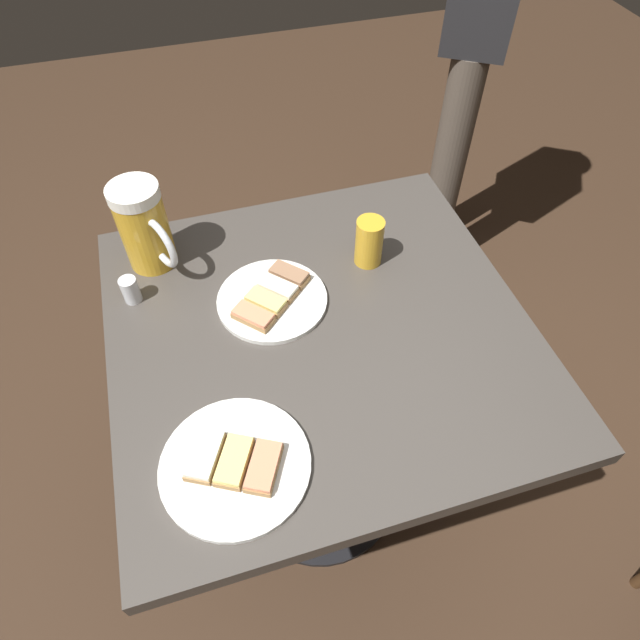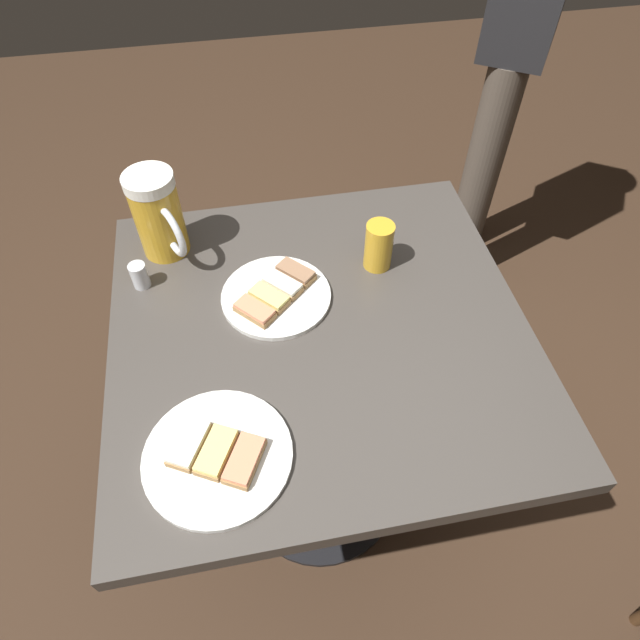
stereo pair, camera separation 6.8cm
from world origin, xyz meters
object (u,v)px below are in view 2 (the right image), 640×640
beer_glass_small (379,246)px  patron_standing (526,12)px  plate_far (217,455)px  beer_mug (159,216)px  salt_shaker (140,275)px  plate_near (276,295)px

beer_glass_small → patron_standing: size_ratio=0.06×
plate_far → beer_mug: size_ratio=1.28×
beer_glass_small → plate_far: bearing=136.5°
plate_far → patron_standing: size_ratio=0.15×
plate_far → salt_shaker: bearing=17.0°
beer_mug → patron_standing: (0.58, -1.01, 0.08)m
plate_far → patron_standing: patron_standing is taller
plate_near → beer_glass_small: (0.05, -0.22, 0.04)m
plate_far → beer_mug: 0.50m
plate_near → beer_mug: size_ratio=1.16×
plate_near → salt_shaker: 0.27m
beer_glass_small → salt_shaker: bearing=86.4°
plate_near → plate_far: 0.34m
plate_near → beer_mug: beer_mug is taller
plate_near → plate_far: size_ratio=0.91×
patron_standing → beer_glass_small: bearing=-6.5°
plate_near → beer_glass_small: 0.23m
plate_far → patron_standing: (1.07, -0.94, 0.16)m
beer_mug → beer_glass_small: (-0.12, -0.42, -0.04)m
beer_mug → plate_far: bearing=-171.9°
plate_far → beer_glass_small: (0.37, -0.35, 0.04)m
plate_far → beer_glass_small: beer_glass_small is taller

